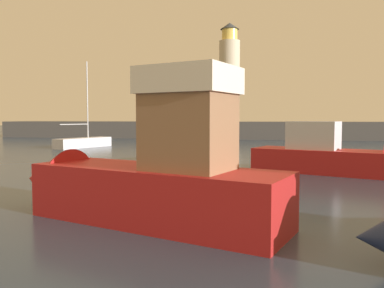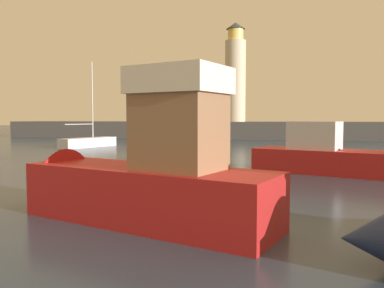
{
  "view_description": "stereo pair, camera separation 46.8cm",
  "coord_description": "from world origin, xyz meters",
  "px_view_note": "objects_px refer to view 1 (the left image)",
  "views": [
    {
      "loc": [
        4.39,
        -0.83,
        2.81
      ],
      "look_at": [
        0.65,
        18.96,
        1.49
      ],
      "focal_mm": 36.82,
      "sensor_mm": 36.0,
      "label": 1
    },
    {
      "loc": [
        4.85,
        -0.74,
        2.81
      ],
      "look_at": [
        0.65,
        18.96,
        1.49
      ],
      "focal_mm": 36.82,
      "sensor_mm": 36.0,
      "label": 2
    }
  ],
  "objects_px": {
    "lighthouse": "(229,75)",
    "motorboat_6": "(137,175)",
    "motorboat_0": "(343,157)",
    "sailboat_moored": "(83,142)"
  },
  "relations": [
    {
      "from": "motorboat_6",
      "to": "sailboat_moored",
      "type": "height_order",
      "value": "sailboat_moored"
    },
    {
      "from": "lighthouse",
      "to": "motorboat_6",
      "type": "relative_size",
      "value": 1.53
    },
    {
      "from": "motorboat_0",
      "to": "sailboat_moored",
      "type": "bearing_deg",
      "value": 145.59
    },
    {
      "from": "lighthouse",
      "to": "sailboat_moored",
      "type": "xyz_separation_m",
      "value": [
        -12.21,
        -19.72,
        -8.23
      ]
    },
    {
      "from": "lighthouse",
      "to": "motorboat_0",
      "type": "bearing_deg",
      "value": -75.36
    },
    {
      "from": "motorboat_6",
      "to": "sailboat_moored",
      "type": "bearing_deg",
      "value": 119.01
    },
    {
      "from": "lighthouse",
      "to": "motorboat_6",
      "type": "height_order",
      "value": "lighthouse"
    },
    {
      "from": "lighthouse",
      "to": "motorboat_0",
      "type": "distance_m",
      "value": 36.22
    },
    {
      "from": "motorboat_0",
      "to": "sailboat_moored",
      "type": "height_order",
      "value": "sailboat_moored"
    },
    {
      "from": "lighthouse",
      "to": "motorboat_0",
      "type": "relative_size",
      "value": 1.56
    }
  ]
}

